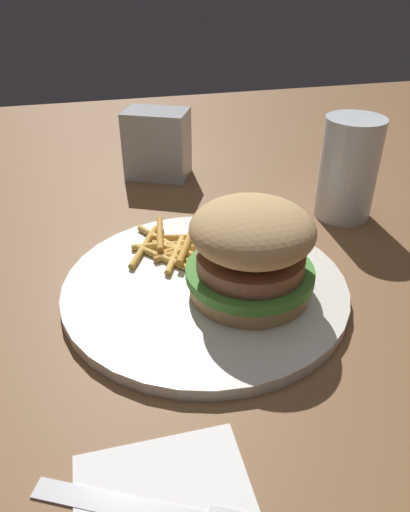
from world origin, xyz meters
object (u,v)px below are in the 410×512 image
(plate, at_px, (205,286))
(drink_glass, at_px, (347,175))
(fries_pile, at_px, (168,248))
(napkin_dispenser, at_px, (157,144))
(sandwich, at_px, (251,250))

(plate, relative_size, drink_glass, 2.23)
(fries_pile, xyz_separation_m, drink_glass, (0.05, -0.24, 0.04))
(napkin_dispenser, bearing_deg, sandwich, 121.07)
(sandwich, distance_m, drink_glass, 0.23)
(plate, height_order, fries_pile, fries_pile)
(sandwich, distance_m, napkin_dispenser, 0.33)
(fries_pile, bearing_deg, drink_glass, -77.33)
(drink_glass, distance_m, napkin_dispenser, 0.28)
(plate, xyz_separation_m, fries_pile, (0.07, 0.02, 0.01))
(fries_pile, relative_size, drink_glass, 0.85)
(napkin_dispenser, bearing_deg, drink_glass, 163.67)
(plate, distance_m, fries_pile, 0.07)
(plate, relative_size, fries_pile, 2.62)
(fries_pile, height_order, drink_glass, drink_glass)
(drink_glass, relative_size, napkin_dispenser, 1.28)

